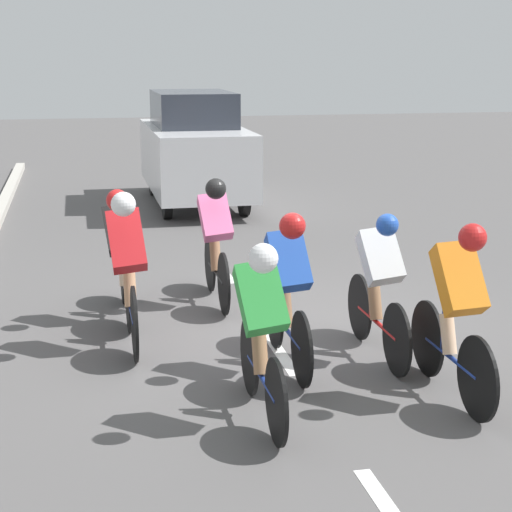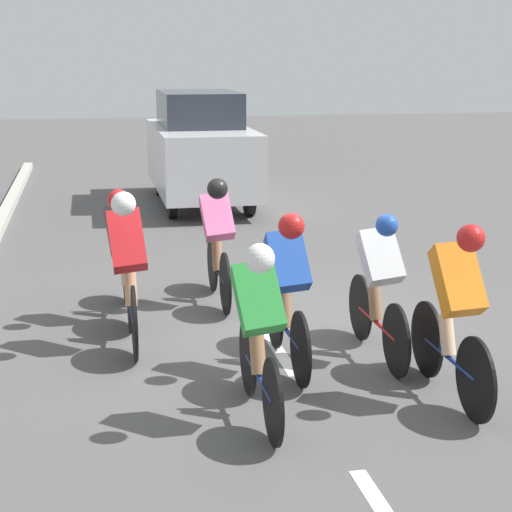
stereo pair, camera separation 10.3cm
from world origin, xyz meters
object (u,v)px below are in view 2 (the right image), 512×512
at_px(cyclist_blue, 288,285).
at_px(cyclist_pink, 218,237).
at_px(cyclist_green, 259,326).
at_px(support_car, 200,149).
at_px(cyclist_red, 128,265).
at_px(cyclist_white, 379,283).
at_px(cyclist_orange, 455,307).
at_px(cyclist_black, 124,249).

bearing_deg(cyclist_blue, cyclist_pink, -82.00).
distance_m(cyclist_green, support_car, 9.88).
height_order(cyclist_red, cyclist_green, cyclist_red).
xyz_separation_m(cyclist_pink, support_car, (-0.67, -6.60, 0.27)).
relative_size(cyclist_blue, cyclist_white, 1.00).
bearing_deg(support_car, cyclist_pink, 84.17).
height_order(cyclist_blue, cyclist_green, cyclist_blue).
relative_size(cyclist_pink, support_car, 0.40).
relative_size(cyclist_red, cyclist_white, 0.99).
distance_m(cyclist_orange, cyclist_white, 1.09).
bearing_deg(cyclist_red, cyclist_green, 114.36).
height_order(cyclist_black, support_car, support_car).
xyz_separation_m(cyclist_blue, support_car, (-0.37, -8.77, 0.27)).
height_order(cyclist_red, cyclist_orange, cyclist_red).
relative_size(cyclist_orange, cyclist_black, 0.99).
distance_m(cyclist_pink, cyclist_black, 1.12).
bearing_deg(support_car, cyclist_white, 93.41).
bearing_deg(cyclist_orange, cyclist_blue, -39.96).
bearing_deg(cyclist_green, cyclist_black, -72.74).
distance_m(cyclist_red, cyclist_orange, 3.14).
xyz_separation_m(cyclist_blue, cyclist_orange, (-1.17, 0.98, 0.02)).
bearing_deg(cyclist_red, cyclist_white, 160.21).
bearing_deg(cyclist_white, cyclist_pink, -60.22).
height_order(cyclist_blue, cyclist_orange, cyclist_orange).
bearing_deg(cyclist_orange, support_car, -85.33).
distance_m(cyclist_red, cyclist_blue, 1.63).
bearing_deg(cyclist_black, cyclist_pink, -161.57).
distance_m(cyclist_orange, support_car, 9.78).
xyz_separation_m(cyclist_blue, cyclist_green, (0.48, 1.07, -0.01)).
bearing_deg(cyclist_white, cyclist_black, -37.42).
xyz_separation_m(cyclist_orange, cyclist_white, (0.28, -1.06, -0.06)).
bearing_deg(cyclist_red, support_car, -102.41).
distance_m(cyclist_orange, cyclist_black, 3.77).
bearing_deg(cyclist_black, support_car, -104.04).
bearing_deg(cyclist_red, cyclist_black, -89.59).
relative_size(cyclist_red, cyclist_green, 1.01).
height_order(cyclist_red, support_car, support_car).
distance_m(cyclist_blue, support_car, 8.78).
height_order(cyclist_pink, cyclist_black, cyclist_pink).
bearing_deg(support_car, cyclist_black, 75.96).
bearing_deg(cyclist_blue, cyclist_green, 65.98).
height_order(cyclist_red, cyclist_black, cyclist_red).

